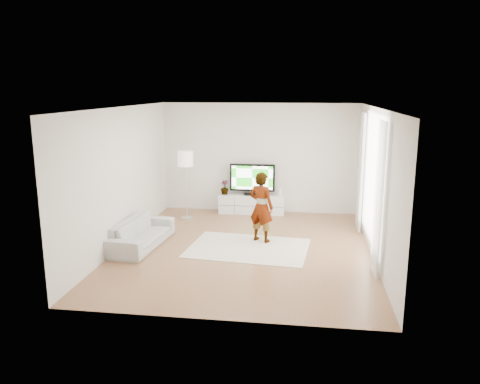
# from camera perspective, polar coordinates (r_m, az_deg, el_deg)

# --- Properties ---
(floor) EXTENTS (6.00, 6.00, 0.00)m
(floor) POSITION_cam_1_polar(r_m,az_deg,el_deg) (9.49, 0.50, -6.91)
(floor) COLOR #A17049
(floor) RESTS_ON ground
(ceiling) EXTENTS (6.00, 6.00, 0.00)m
(ceiling) POSITION_cam_1_polar(r_m,az_deg,el_deg) (8.95, 0.53, 10.25)
(ceiling) COLOR white
(ceiling) RESTS_ON wall_back
(wall_left) EXTENTS (0.02, 6.00, 2.80)m
(wall_left) POSITION_cam_1_polar(r_m,az_deg,el_deg) (9.75, -14.22, 1.77)
(wall_left) COLOR silver
(wall_left) RESTS_ON floor
(wall_right) EXTENTS (0.02, 6.00, 2.80)m
(wall_right) POSITION_cam_1_polar(r_m,az_deg,el_deg) (9.14, 16.25, 0.95)
(wall_right) COLOR silver
(wall_right) RESTS_ON floor
(wall_back) EXTENTS (5.00, 0.02, 2.80)m
(wall_back) POSITION_cam_1_polar(r_m,az_deg,el_deg) (12.05, 2.36, 4.14)
(wall_back) COLOR silver
(wall_back) RESTS_ON floor
(wall_front) EXTENTS (5.00, 0.02, 2.80)m
(wall_front) POSITION_cam_1_polar(r_m,az_deg,el_deg) (6.23, -3.05, -3.85)
(wall_front) COLOR silver
(wall_front) RESTS_ON floor
(window) EXTENTS (0.01, 2.60, 2.50)m
(window) POSITION_cam_1_polar(r_m,az_deg,el_deg) (9.42, 15.90, 1.61)
(window) COLOR white
(window) RESTS_ON wall_right
(curtain_near) EXTENTS (0.04, 0.70, 2.60)m
(curtain_near) POSITION_cam_1_polar(r_m,az_deg,el_deg) (8.17, 16.51, -0.77)
(curtain_near) COLOR white
(curtain_near) RESTS_ON floor
(curtain_far) EXTENTS (0.04, 0.70, 2.60)m
(curtain_far) POSITION_cam_1_polar(r_m,az_deg,el_deg) (10.70, 14.52, 2.41)
(curtain_far) COLOR white
(curtain_far) RESTS_ON floor
(media_console) EXTENTS (1.68, 0.48, 0.47)m
(media_console) POSITION_cam_1_polar(r_m,az_deg,el_deg) (12.07, 1.47, -1.48)
(media_console) COLOR white
(media_console) RESTS_ON floor
(television) EXTENTS (1.15, 0.23, 0.80)m
(television) POSITION_cam_1_polar(r_m,az_deg,el_deg) (11.95, 1.51, 1.69)
(television) COLOR black
(television) RESTS_ON media_console
(game_console) EXTENTS (0.07, 0.15, 0.20)m
(game_console) POSITION_cam_1_polar(r_m,az_deg,el_deg) (11.93, 5.00, -0.02)
(game_console) COLOR white
(game_console) RESTS_ON media_console
(potted_plant) EXTENTS (0.25, 0.25, 0.37)m
(potted_plant) POSITION_cam_1_polar(r_m,az_deg,el_deg) (12.07, -1.89, 0.58)
(potted_plant) COLOR #3F7238
(potted_plant) RESTS_ON media_console
(rug) EXTENTS (2.51, 1.92, 0.01)m
(rug) POSITION_cam_1_polar(r_m,az_deg,el_deg) (9.50, 1.01, -6.83)
(rug) COLOR beige
(rug) RESTS_ON floor
(player) EXTENTS (0.64, 0.55, 1.48)m
(player) POSITION_cam_1_polar(r_m,az_deg,el_deg) (9.71, 2.62, -1.83)
(player) COLOR #334772
(player) RESTS_ON rug
(sofa) EXTENTS (0.89, 1.94, 0.55)m
(sofa) POSITION_cam_1_polar(r_m,az_deg,el_deg) (9.75, -11.93, -4.93)
(sofa) COLOR #B0B0AB
(sofa) RESTS_ON floor
(floor_lamp) EXTENTS (0.37, 0.37, 1.67)m
(floor_lamp) POSITION_cam_1_polar(r_m,az_deg,el_deg) (11.41, -6.67, 3.68)
(floor_lamp) COLOR silver
(floor_lamp) RESTS_ON floor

